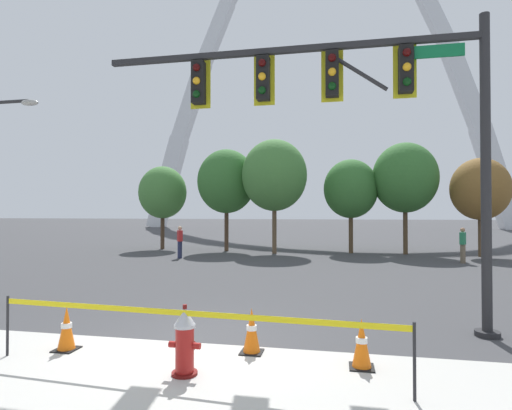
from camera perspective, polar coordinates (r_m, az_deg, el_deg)
name	(u,v)px	position (r m, az deg, el deg)	size (l,w,h in m)	color
ground_plane	(195,342)	(7.71, -8.49, -18.27)	(240.00, 240.00, 0.00)	#3D3D3F
fire_hydrant	(185,342)	(6.16, -9.85, -18.22)	(0.46, 0.48, 0.99)	#5E0F0D
caution_tape_barrier	(183,328)	(6.07, -10.06, -16.44)	(6.11, 0.43, 0.96)	#232326
traffic_cone_by_hydrant	(67,329)	(7.75, -24.84, -15.35)	(0.36, 0.36, 0.73)	black
traffic_cone_mid_sidewalk	(252,331)	(6.96, -0.61, -17.13)	(0.36, 0.36, 0.73)	black
traffic_cone_curb_edge	(362,344)	(6.53, 14.47, -18.19)	(0.36, 0.36, 0.73)	black
traffic_signal_gantry	(354,105)	(8.54, 13.45, 13.35)	(7.82, 0.44, 6.00)	#232326
street_lamp	(1,181)	(11.65, -31.91, 2.83)	(1.23, 0.24, 5.00)	#232326
monument_arch	(319,80)	(61.45, 8.75, 16.79)	(51.68, 2.28, 47.94)	silver
tree_far_left	(163,193)	(25.92, -12.85, 1.70)	(2.92, 2.92, 5.10)	#473323
tree_left_mid	(227,181)	(24.14, -4.12, 3.29)	(3.41, 3.41, 5.97)	#473323
tree_center_left	(274,175)	(22.75, 2.57, 4.14)	(3.61, 3.61, 6.31)	brown
tree_center_right	(351,189)	(23.54, 13.03, 2.19)	(2.99, 2.99, 5.24)	brown
tree_right_mid	(405,178)	(23.73, 20.01, 3.57)	(3.46, 3.46, 6.06)	brown
tree_far_right	(480,189)	(23.95, 28.72, 1.95)	(2.89, 2.89, 5.06)	brown
pedestrian_walking_left	(180,242)	(20.69, -10.54, -5.04)	(0.36, 0.39, 1.59)	#232847
pedestrian_standing_center	(463,245)	(20.59, 26.81, -4.98)	(0.34, 0.39, 1.59)	brown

